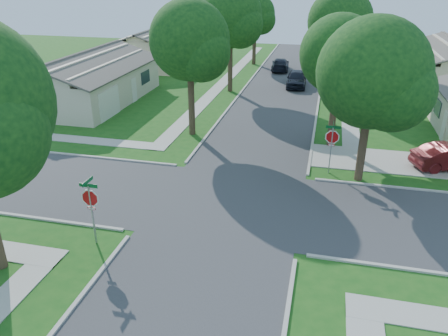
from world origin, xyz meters
TOP-DOWN VIEW (x-y plane):
  - ground at (0.00, 0.00)m, footprint 100.00×100.00m
  - road_ns at (0.00, 0.00)m, footprint 7.00×100.00m
  - sidewalk_ne at (6.10, 26.00)m, footprint 1.20×40.00m
  - sidewalk_nw at (-6.10, 26.00)m, footprint 1.20×40.00m
  - driveway at (7.90, 7.10)m, footprint 8.80×3.60m
  - stop_sign_sw at (-4.70, -4.70)m, footprint 1.05×0.80m
  - stop_sign_ne at (4.70, 4.70)m, footprint 1.05×0.80m
  - tree_e_near at (4.75, 9.01)m, footprint 4.97×4.80m
  - tree_e_mid at (4.76, 21.01)m, footprint 5.59×5.40m
  - tree_e_far at (4.75, 34.01)m, footprint 5.17×5.00m
  - tree_w_near at (-4.64, 9.01)m, footprint 5.38×5.20m
  - tree_w_mid at (-4.64, 21.01)m, footprint 5.80×5.60m
  - tree_w_far at (-4.65, 34.01)m, footprint 4.76×4.60m
  - tree_ne_corner at (6.36, 4.21)m, footprint 5.80×5.60m
  - house_nw_near at (-15.99, 15.00)m, footprint 8.42×13.60m
  - house_nw_far at (-15.99, 32.00)m, footprint 8.42×13.60m
  - car_curb_east at (1.20, 24.21)m, footprint 2.03×4.63m
  - car_curb_west at (-1.20, 31.24)m, footprint 2.26×4.76m

SIDE VIEW (x-z plane):
  - ground at x=0.00m, z-range 0.00..0.00m
  - road_ns at x=0.00m, z-range -0.01..0.01m
  - sidewalk_ne at x=6.10m, z-range 0.00..0.04m
  - sidewalk_nw at x=-6.10m, z-range 0.00..0.04m
  - driveway at x=7.90m, z-range 0.00..0.05m
  - car_curb_west at x=-1.20m, z-range 0.00..1.34m
  - car_curb_east at x=1.20m, z-range 0.00..1.55m
  - house_nw_near at x=-15.99m, z-range -0.60..3.63m
  - house_nw_far at x=-15.99m, z-range -0.60..3.63m
  - stop_sign_sw at x=-4.70m, z-range 0.54..3.52m
  - stop_sign_ne at x=4.70m, z-range 0.54..3.52m
  - tree_w_far at x=-4.65m, z-range 1.49..9.52m
  - tree_ne_corner at x=6.36m, z-range 1.26..9.92m
  - tree_e_near at x=4.75m, z-range 1.50..9.78m
  - tree_e_far at x=4.75m, z-range 1.62..10.34m
  - tree_w_near at x=-4.64m, z-range 1.63..10.60m
  - tree_e_mid at x=4.76m, z-range 1.64..10.86m
  - tree_w_mid at x=-4.64m, z-range 1.71..11.27m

